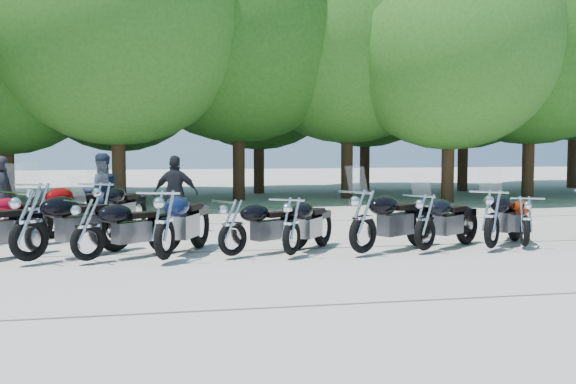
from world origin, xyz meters
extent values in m
plane|color=gray|center=(0.00, 0.00, 0.00)|extent=(90.00, 90.00, 0.00)
cylinder|color=#3A2614|center=(-7.25, 12.84, 1.65)|extent=(0.44, 0.44, 3.31)
sphere|color=#286319|center=(-7.25, 12.84, 5.32)|extent=(7.31, 7.31, 7.31)
cylinder|color=#3A2614|center=(-3.57, 11.24, 1.97)|extent=(0.44, 0.44, 3.93)
sphere|color=#357721|center=(-3.57, 11.24, 6.33)|extent=(8.70, 8.70, 8.70)
cylinder|color=#3A2614|center=(0.54, 13.09, 2.06)|extent=(0.44, 0.44, 4.13)
sphere|color=#286319|center=(0.54, 13.09, 6.64)|extent=(9.13, 9.13, 9.13)
cylinder|color=#3A2614|center=(4.61, 13.20, 2.05)|extent=(0.44, 0.44, 4.09)
sphere|color=#357721|center=(4.61, 13.20, 6.58)|extent=(9.04, 9.04, 9.04)
cylinder|color=#3A2614|center=(7.55, 10.82, 1.81)|extent=(0.44, 0.44, 3.62)
sphere|color=#357721|center=(7.55, 10.82, 5.82)|extent=(8.00, 8.00, 8.00)
cylinder|color=#3A2614|center=(11.20, 11.78, 1.99)|extent=(0.44, 0.44, 3.98)
sphere|color=#286319|center=(11.20, 11.78, 6.40)|extent=(8.79, 8.79, 8.79)
cylinder|color=#3A2614|center=(-8.29, 16.97, 1.76)|extent=(0.44, 0.44, 3.52)
cylinder|color=#3A2614|center=(-3.76, 16.43, 1.71)|extent=(0.44, 0.44, 3.42)
sphere|color=#286319|center=(-3.76, 16.43, 5.50)|extent=(7.56, 7.56, 7.56)
cylinder|color=#3A2614|center=(1.80, 16.47, 1.78)|extent=(0.44, 0.44, 3.56)
sphere|color=#286319|center=(1.80, 16.47, 5.73)|extent=(7.88, 7.88, 7.88)
cylinder|color=#3A2614|center=(6.69, 17.47, 1.88)|extent=(0.44, 0.44, 3.76)
sphere|color=#286319|center=(6.69, 17.47, 6.04)|extent=(8.31, 8.31, 8.31)
cylinder|color=#3A2614|center=(10.68, 16.09, 1.81)|extent=(0.44, 0.44, 3.63)
sphere|color=#357721|center=(10.68, 16.09, 5.83)|extent=(8.02, 8.02, 8.02)
cylinder|color=#3A2614|center=(16.61, 17.02, 2.19)|extent=(0.44, 0.44, 4.37)
sphere|color=#286319|center=(16.61, 17.02, 7.03)|extent=(9.67, 9.67, 9.67)
imported|color=black|center=(-5.80, 4.70, 0.88)|extent=(0.75, 0.64, 1.75)
imported|color=#1B2438|center=(-3.66, 4.67, 0.90)|extent=(1.04, 0.91, 1.81)
imported|color=black|center=(-2.01, 4.44, 0.88)|extent=(1.10, 0.65, 1.76)
camera|label=1|loc=(-2.53, -11.00, 1.99)|focal=42.00mm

